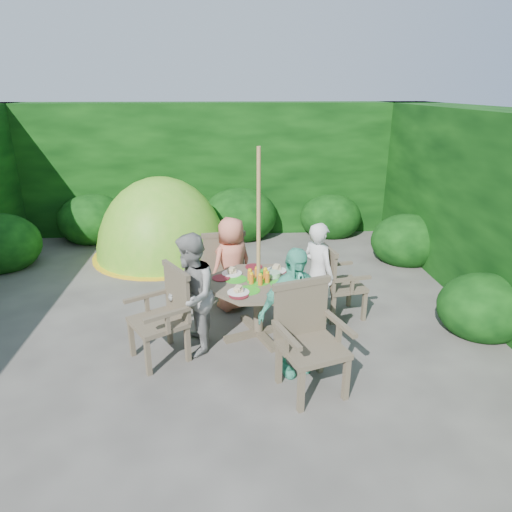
{
  "coord_description": "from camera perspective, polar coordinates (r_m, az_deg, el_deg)",
  "views": [
    {
      "loc": [
        0.31,
        -5.25,
        2.77
      ],
      "look_at": [
        0.68,
        -0.09,
        0.85
      ],
      "focal_mm": 32.0,
      "sensor_mm": 36.0,
      "label": 1
    }
  ],
  "objects": [
    {
      "name": "garden_chair_back",
      "position": [
        6.2,
        -4.22,
        -0.99
      ],
      "size": [
        0.66,
        0.6,
        0.97
      ],
      "rotation": [
        0.0,
        0.0,
        3.3
      ],
      "color": "#463C2D",
      "rests_on": "ground"
    },
    {
      "name": "garden_chair_front",
      "position": [
        4.42,
        6.55,
        -9.99
      ],
      "size": [
        0.75,
        0.7,
        1.02
      ],
      "rotation": [
        0.0,
        0.0,
        0.32
      ],
      "color": "#463C2D",
      "rests_on": "ground"
    },
    {
      "name": "ground",
      "position": [
        5.94,
        -6.64,
        -7.58
      ],
      "size": [
        60.0,
        60.0,
        0.0
      ],
      "primitive_type": "plane",
      "color": "#423F3B",
      "rests_on": "ground"
    },
    {
      "name": "child_left",
      "position": [
        4.95,
        -8.11,
        -4.86
      ],
      "size": [
        0.54,
        0.68,
        1.35
      ],
      "primitive_type": "imported",
      "rotation": [
        0.0,
        0.0,
        -1.53
      ],
      "color": "gray",
      "rests_on": "ground"
    },
    {
      "name": "patio_table",
      "position": [
        5.25,
        0.34,
        -4.27
      ],
      "size": [
        1.53,
        1.53,
        0.83
      ],
      "rotation": [
        0.0,
        0.0,
        0.37
      ],
      "color": "#463C2D",
      "rests_on": "ground"
    },
    {
      "name": "garden_chair_right",
      "position": [
        5.82,
        10.08,
        -3.06
      ],
      "size": [
        0.58,
        0.63,
        0.91
      ],
      "rotation": [
        0.0,
        0.0,
        1.76
      ],
      "color": "#463C2D",
      "rests_on": "ground"
    },
    {
      "name": "child_right",
      "position": [
        5.59,
        7.74,
        -2.21
      ],
      "size": [
        0.52,
        0.56,
        1.28
      ],
      "primitive_type": "imported",
      "rotation": [
        0.0,
        0.0,
        2.16
      ],
      "color": "silver",
      "rests_on": "ground"
    },
    {
      "name": "hedge_enclosure",
      "position": [
        6.76,
        -6.64,
        7.23
      ],
      "size": [
        9.0,
        9.0,
        2.5
      ],
      "color": "black",
      "rests_on": "ground"
    },
    {
      "name": "child_back",
      "position": [
        5.91,
        -3.04,
        -1.0
      ],
      "size": [
        0.72,
        0.67,
        1.24
      ],
      "primitive_type": "imported",
      "rotation": [
        0.0,
        0.0,
        3.75
      ],
      "color": "#D77458",
      "rests_on": "ground"
    },
    {
      "name": "parasol_pole",
      "position": [
        5.06,
        0.32,
        1.09
      ],
      "size": [
        0.06,
        0.06,
        2.2
      ],
      "primitive_type": "cylinder",
      "rotation": [
        0.0,
        0.0,
        0.37
      ],
      "color": "olive",
      "rests_on": "ground"
    },
    {
      "name": "dome_tent",
      "position": [
        8.19,
        -11.48,
        0.17
      ],
      "size": [
        2.39,
        2.39,
        2.74
      ],
      "rotation": [
        0.0,
        0.0,
        0.04
      ],
      "color": "#5CB422",
      "rests_on": "ground"
    },
    {
      "name": "child_front",
      "position": [
        4.57,
        4.67,
        -6.98
      ],
      "size": [
        0.85,
        0.63,
        1.35
      ],
      "primitive_type": "imported",
      "rotation": [
        0.0,
        0.0,
        0.43
      ],
      "color": "#54C5A3",
      "rests_on": "ground"
    },
    {
      "name": "garden_chair_left",
      "position": [
        4.97,
        -11.34,
        -7.05
      ],
      "size": [
        0.74,
        0.76,
        0.97
      ],
      "rotation": [
        0.0,
        0.0,
        -1.02
      ],
      "color": "#463C2D",
      "rests_on": "ground"
    }
  ]
}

